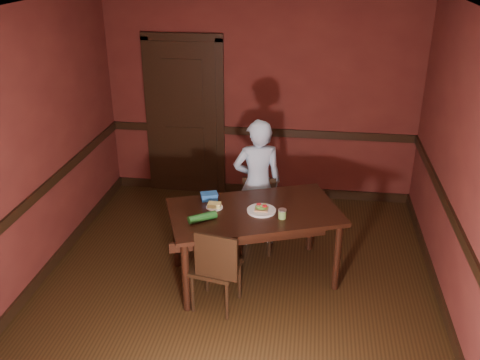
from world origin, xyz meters
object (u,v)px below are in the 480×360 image
(chair_far, at_px, (257,217))
(sandwich_plate, at_px, (261,210))
(person, at_px, (257,184))
(sauce_jar, at_px, (282,214))
(chair_near, at_px, (216,266))
(food_tub, at_px, (209,196))
(cheese_saucer, at_px, (214,206))
(dining_table, at_px, (254,244))

(chair_far, bearing_deg, sandwich_plate, -80.58)
(person, bearing_deg, sauce_jar, 96.22)
(chair_near, xyz_separation_m, food_tub, (-0.19, 0.69, 0.38))
(sandwich_plate, relative_size, sauce_jar, 3.03)
(chair_near, distance_m, sauce_jar, 0.80)
(chair_near, distance_m, food_tub, 0.81)
(cheese_saucer, relative_size, food_tub, 0.83)
(person, bearing_deg, chair_far, 80.85)
(cheese_saucer, bearing_deg, food_tub, 116.64)
(person, height_order, food_tub, person)
(chair_far, xyz_separation_m, food_tub, (-0.45, -0.39, 0.41))
(dining_table, xyz_separation_m, sandwich_plate, (0.07, -0.01, 0.41))
(dining_table, relative_size, sandwich_plate, 5.81)
(chair_near, height_order, sandwich_plate, chair_near)
(chair_far, xyz_separation_m, sandwich_plate, (0.10, -0.58, 0.40))
(person, relative_size, sauce_jar, 15.79)
(chair_far, height_order, food_tub, food_tub)
(dining_table, bearing_deg, cheese_saucer, 158.95)
(chair_near, distance_m, sandwich_plate, 0.72)
(dining_table, bearing_deg, chair_near, -140.75)
(person, distance_m, sandwich_plate, 0.73)
(dining_table, height_order, chair_near, chair_near)
(sandwich_plate, relative_size, food_tub, 1.41)
(person, relative_size, cheese_saucer, 8.83)
(dining_table, height_order, cheese_saucer, cheese_saucer)
(chair_near, relative_size, sauce_jar, 9.20)
(person, xyz_separation_m, food_tub, (-0.44, -0.53, 0.07))
(dining_table, height_order, person, person)
(cheese_saucer, bearing_deg, person, 63.34)
(chair_near, xyz_separation_m, person, (0.25, 1.22, 0.31))
(dining_table, distance_m, sandwich_plate, 0.41)
(sandwich_plate, bearing_deg, sauce_jar, -27.66)
(dining_table, xyz_separation_m, food_tub, (-0.48, 0.17, 0.42))
(chair_far, bearing_deg, person, 95.67)
(chair_near, xyz_separation_m, sandwich_plate, (0.37, 0.50, 0.36))
(cheese_saucer, distance_m, food_tub, 0.19)
(cheese_saucer, bearing_deg, dining_table, -0.05)
(person, xyz_separation_m, cheese_saucer, (-0.35, -0.70, 0.05))
(sauce_jar, bearing_deg, person, 111.72)
(chair_far, bearing_deg, sauce_jar, -66.16)
(person, height_order, sandwich_plate, person)
(person, bearing_deg, food_tub, 34.94)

